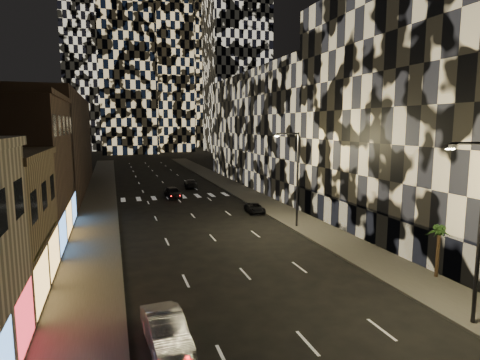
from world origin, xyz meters
TOP-DOWN VIEW (x-y plane):
  - sidewalk_left at (-10.00, 50.00)m, footprint 4.00×120.00m
  - sidewalk_right at (10.00, 50.00)m, footprint 4.00×120.00m
  - curb_left at (-7.90, 50.00)m, footprint 0.20×120.00m
  - curb_right at (7.90, 50.00)m, footprint 0.20×120.00m
  - retail_brown at (-17.00, 33.50)m, footprint 10.00×15.00m
  - retail_filler_left at (-17.00, 60.00)m, footprint 10.00×40.00m
  - midrise_right at (20.00, 24.50)m, footprint 16.00×25.00m
  - midrise_base at (12.30, 24.50)m, footprint 0.60×25.00m
  - midrise_filler_right at (20.00, 57.00)m, footprint 16.00×40.00m
  - tower_right_mid at (35.00, 135.00)m, footprint 20.00×20.00m
  - tower_center_low at (-2.00, 140.00)m, footprint 18.00×18.00m
  - streetlight_near at (8.35, 10.00)m, footprint 2.55×0.25m
  - streetlight_far at (8.35, 30.00)m, footprint 2.55×0.25m
  - car_silver_parked at (-6.18, 12.70)m, footprint 2.00×4.74m
  - car_dark_midlane at (-0.50, 49.22)m, footprint 2.10×4.62m
  - car_dark_oncoming at (3.50, 57.50)m, footprint 2.44×4.77m
  - car_dark_rightlane at (7.00, 37.44)m, footprint 2.08×3.96m
  - palm_tree at (11.50, 15.40)m, footprint 1.72×1.73m

SIDE VIEW (x-z plane):
  - sidewalk_left at x=-10.00m, z-range 0.00..0.15m
  - sidewalk_right at x=10.00m, z-range 0.00..0.15m
  - curb_left at x=-7.90m, z-range 0.00..0.15m
  - curb_right at x=7.90m, z-range 0.00..0.15m
  - car_dark_rightlane at x=7.00m, z-range 0.00..1.06m
  - car_dark_oncoming at x=3.50m, z-range 0.00..1.33m
  - car_silver_parked at x=-6.18m, z-range 0.00..1.52m
  - car_dark_midlane at x=-0.50m, z-range 0.00..1.54m
  - midrise_base at x=12.30m, z-range 0.00..3.00m
  - palm_tree at x=11.50m, z-range 1.26..4.66m
  - streetlight_near at x=8.35m, z-range 0.85..9.85m
  - streetlight_far at x=8.35m, z-range 0.85..9.85m
  - retail_brown at x=-17.00m, z-range 0.00..12.00m
  - retail_filler_left at x=-17.00m, z-range 0.00..14.00m
  - midrise_filler_right at x=20.00m, z-range 0.00..18.00m
  - midrise_right at x=20.00m, z-range 0.00..22.00m
  - tower_center_low at x=-2.00m, z-range 0.00..95.00m
  - tower_right_mid at x=35.00m, z-range 0.00..100.00m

